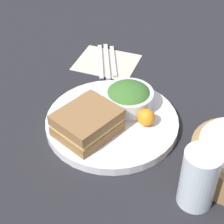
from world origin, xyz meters
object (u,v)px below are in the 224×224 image
object	(u,v)px
dressing_cup	(90,102)
drink_glass	(199,178)
fork	(100,61)
salad_bowl	(128,97)
sandwich	(87,123)
knife	(107,61)
plate	(112,122)
spoon	(113,61)

from	to	relation	value
dressing_cup	drink_glass	xyz separation A→B (m)	(0.17, 0.28, 0.03)
fork	salad_bowl	bearing A→B (deg)	-164.98
sandwich	knife	bearing A→B (deg)	-166.65
drink_glass	knife	world-z (taller)	drink_glass
salad_bowl	dressing_cup	size ratio (longest dim) A/B	2.27
sandwich	salad_bowl	xyz separation A→B (m)	(-0.12, 0.05, -0.00)
plate	spoon	world-z (taller)	plate
salad_bowl	dressing_cup	bearing A→B (deg)	-67.68
plate	salad_bowl	distance (m)	0.07
fork	sandwich	bearing A→B (deg)	173.05
salad_bowl	knife	world-z (taller)	salad_bowl
plate	salad_bowl	world-z (taller)	salad_bowl
fork	knife	bearing A→B (deg)	-90.00
sandwich	fork	size ratio (longest dim) A/B	0.92
fork	drink_glass	bearing A→B (deg)	-161.60
sandwich	drink_glass	size ratio (longest dim) A/B	1.27
dressing_cup	knife	distance (m)	0.23
salad_bowl	spoon	distance (m)	0.23
fork	spoon	size ratio (longest dim) A/B	1.11
drink_glass	fork	xyz separation A→B (m)	(-0.38, -0.34, -0.06)
salad_bowl	knife	xyz separation A→B (m)	(-0.19, -0.13, -0.04)
drink_glass	spoon	xyz separation A→B (m)	(-0.39, -0.31, -0.06)
dressing_cup	drink_glass	world-z (taller)	drink_glass
sandwich	salad_bowl	size ratio (longest dim) A/B	1.36
drink_glass	sandwich	bearing A→B (deg)	-108.11
sandwich	knife	distance (m)	0.31
fork	spoon	xyz separation A→B (m)	(-0.01, 0.03, 0.00)
drink_glass	fork	world-z (taller)	drink_glass
sandwich	drink_glass	world-z (taller)	drink_glass
salad_bowl	drink_glass	size ratio (longest dim) A/B	0.94
dressing_cup	fork	bearing A→B (deg)	-164.34
dressing_cup	spoon	xyz separation A→B (m)	(-0.23, -0.03, -0.03)
drink_glass	salad_bowl	bearing A→B (deg)	-135.28
plate	drink_glass	size ratio (longest dim) A/B	2.43
sandwich	dressing_cup	bearing A→B (deg)	-160.93
salad_bowl	dressing_cup	world-z (taller)	salad_bowl
dressing_cup	knife	size ratio (longest dim) A/B	0.28
dressing_cup	plate	bearing A→B (deg)	69.41
knife	fork	bearing A→B (deg)	90.00
plate	fork	xyz separation A→B (m)	(-0.24, -0.12, -0.00)
drink_glass	knife	xyz separation A→B (m)	(-0.39, -0.32, -0.06)
sandwich	dressing_cup	xyz separation A→B (m)	(-0.08, -0.03, -0.01)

